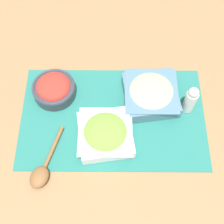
# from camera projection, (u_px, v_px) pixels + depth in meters

# --- Properties ---
(ground_plane) EXTENTS (3.00, 3.00, 0.00)m
(ground_plane) POSITION_uv_depth(u_px,v_px,m) (112.00, 117.00, 1.00)
(ground_plane) COLOR olive
(placemat) EXTENTS (0.59, 0.36, 0.00)m
(placemat) POSITION_uv_depth(u_px,v_px,m) (112.00, 117.00, 1.00)
(placemat) COLOR #236B60
(placemat) RESTS_ON ground_plane
(lettuce_bowl) EXTENTS (0.18, 0.18, 0.06)m
(lettuce_bowl) POSITION_uv_depth(u_px,v_px,m) (104.00, 134.00, 0.94)
(lettuce_bowl) COLOR white
(lettuce_bowl) RESTS_ON placemat
(cucumber_bowl) EXTENTS (0.19, 0.19, 0.06)m
(cucumber_bowl) POSITION_uv_depth(u_px,v_px,m) (150.00, 94.00, 1.00)
(cucumber_bowl) COLOR slate
(cucumber_bowl) RESTS_ON placemat
(tomato_bowl) EXTENTS (0.14, 0.14, 0.06)m
(tomato_bowl) POSITION_uv_depth(u_px,v_px,m) (53.00, 88.00, 1.01)
(tomato_bowl) COLOR #333842
(tomato_bowl) RESTS_ON placemat
(wooden_spoon) EXTENTS (0.09, 0.20, 0.03)m
(wooden_spoon) POSITION_uv_depth(u_px,v_px,m) (41.00, 172.00, 0.90)
(wooden_spoon) COLOR brown
(wooden_spoon) RESTS_ON placemat
(pepper_shaker) EXTENTS (0.04, 0.04, 0.11)m
(pepper_shaker) POSITION_uv_depth(u_px,v_px,m) (190.00, 99.00, 0.96)
(pepper_shaker) COLOR silver
(pepper_shaker) RESTS_ON placemat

